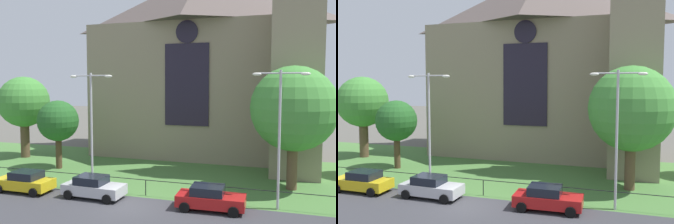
{
  "view_description": "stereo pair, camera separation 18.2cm",
  "coord_description": "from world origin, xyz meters",
  "views": [
    {
      "loc": [
        9.27,
        -20.47,
        7.8
      ],
      "look_at": [
        0.09,
        8.0,
        5.45
      ],
      "focal_mm": 38.5,
      "sensor_mm": 36.0,
      "label": 1
    },
    {
      "loc": [
        9.44,
        -20.41,
        7.8
      ],
      "look_at": [
        0.09,
        8.0,
        5.45
      ],
      "focal_mm": 38.5,
      "sensor_mm": 36.0,
      "label": 2
    }
  ],
  "objects": [
    {
      "name": "parked_car_red",
      "position": [
        5.07,
        1.05,
        0.74
      ],
      "size": [
        4.26,
        2.14,
        1.51
      ],
      "rotation": [
        0.0,
        0.0,
        0.03
      ],
      "color": "#B21919",
      "rests_on": "ground"
    },
    {
      "name": "grass_verge",
      "position": [
        0.0,
        8.0,
        0.0
      ],
      "size": [
        120.0,
        20.0,
        0.01
      ],
      "primitive_type": "cube",
      "color": "#477538",
      "rests_on": "ground"
    },
    {
      "name": "parked_car_silver",
      "position": [
        -3.01,
        0.96,
        0.74
      ],
      "size": [
        4.25,
        2.11,
        1.51
      ],
      "rotation": [
        0.0,
        0.0,
        -0.03
      ],
      "color": "#B7B7BC",
      "rests_on": "ground"
    },
    {
      "name": "tree_right_near",
      "position": [
        9.96,
        7.17,
        5.97
      ],
      "size": [
        6.24,
        6.24,
        9.13
      ],
      "color": "brown",
      "rests_on": "ground"
    },
    {
      "name": "road_asphalt",
      "position": [
        0.0,
        -2.0,
        0.0
      ],
      "size": [
        120.0,
        8.0,
        0.01
      ],
      "primitive_type": "cube",
      "color": "#38383D",
      "rests_on": "ground"
    },
    {
      "name": "tree_left_near",
      "position": [
        -10.39,
        7.65,
        4.37
      ],
      "size": [
        3.74,
        3.74,
        6.29
      ],
      "color": "#4C3823",
      "rests_on": "ground"
    },
    {
      "name": "streetlamp_near",
      "position": [
        -3.91,
        2.4,
        5.43
      ],
      "size": [
        3.37,
        0.26,
        8.58
      ],
      "color": "#B2B2B7",
      "rests_on": "ground"
    },
    {
      "name": "streetlamp_far",
      "position": [
        9.06,
        2.4,
        5.46
      ],
      "size": [
        3.37,
        0.26,
        8.64
      ],
      "color": "#B2B2B7",
      "rests_on": "ground"
    },
    {
      "name": "ground",
      "position": [
        0.0,
        10.0,
        0.0
      ],
      "size": [
        160.0,
        160.0,
        0.0
      ],
      "primitive_type": "plane",
      "color": "#56544C"
    },
    {
      "name": "iron_railing",
      "position": [
        0.22,
        2.5,
        0.99
      ],
      "size": [
        35.3,
        0.07,
        1.13
      ],
      "color": "black",
      "rests_on": "ground"
    },
    {
      "name": "tree_left_far",
      "position": [
        -16.85,
        10.95,
        5.82
      ],
      "size": [
        5.3,
        5.3,
        8.55
      ],
      "color": "brown",
      "rests_on": "ground"
    },
    {
      "name": "parked_car_yellow",
      "position": [
        -8.43,
        0.66,
        0.74
      ],
      "size": [
        4.2,
        2.03,
        1.51
      ],
      "rotation": [
        0.0,
        0.0,
        3.14
      ],
      "color": "gold",
      "rests_on": "ground"
    },
    {
      "name": "church_building",
      "position": [
        1.0,
        18.95,
        10.27
      ],
      "size": [
        23.2,
        16.2,
        26.0
      ],
      "color": "gray",
      "rests_on": "ground"
    }
  ]
}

